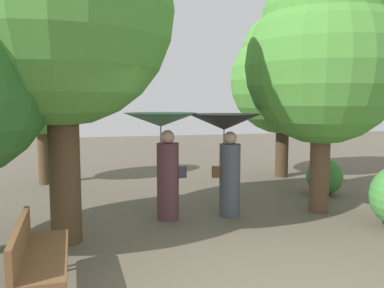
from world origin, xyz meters
name	(u,v)px	position (x,y,z in m)	size (l,w,h in m)	color
person_left	(163,141)	(-0.63, 2.99, 1.39)	(1.28, 1.28, 1.88)	#563338
person_right	(226,139)	(0.48, 2.91, 1.41)	(1.29, 1.29, 1.85)	#474C56
park_bench	(37,253)	(-2.40, 0.46, 0.51)	(0.57, 1.52, 0.83)	#38383D
tree_near_right	(324,53)	(2.29, 2.78, 2.95)	(2.86, 2.86, 4.59)	brown
tree_mid_left	(41,90)	(-3.04, 6.68, 2.35)	(1.84, 1.84, 3.49)	#4C3823
tree_mid_right	(284,72)	(3.21, 6.15, 2.85)	(2.87, 2.87, 4.48)	#42301E
bush_path_right	(324,177)	(3.17, 3.99, 0.40)	(0.80, 0.80, 0.80)	#387F33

